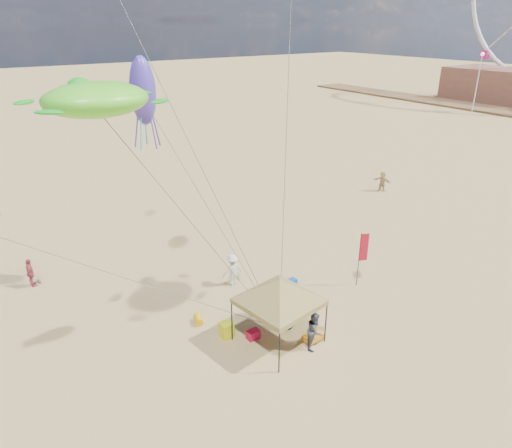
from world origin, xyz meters
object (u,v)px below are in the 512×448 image
object	(u,v)px
chair_green	(291,303)
person_near_c	(233,270)
person_near_b	(315,330)
lamp_north	(479,73)
beach_cart	(314,337)
feather_flag	(363,251)
chair_yellow	(226,330)
cooler_blue	(291,283)
canopy_tent	(280,282)
person_far_a	(30,273)
cooler_red	(253,334)
person_far_c	(382,181)
person_near_a	(275,298)

from	to	relation	value
chair_green	person_near_c	size ratio (longest dim) A/B	0.42
person_near_b	person_near_c	world-z (taller)	person_near_c
lamp_north	beach_cart	bearing A→B (deg)	-153.82
feather_flag	chair_yellow	world-z (taller)	feather_flag
cooler_blue	person_near_b	distance (m)	4.87
beach_cart	lamp_north	world-z (taller)	lamp_north
canopy_tent	person_far_a	world-z (taller)	canopy_tent
person_near_c	feather_flag	bearing A→B (deg)	146.84
cooler_red	person_near_c	xyz separation A→B (m)	(1.66, 4.22, 0.65)
feather_flag	person_near_c	bearing A→B (deg)	144.40
chair_yellow	person_far_a	size ratio (longest dim) A/B	0.45
feather_flag	person_far_c	xyz separation A→B (m)	(11.98, 9.02, -1.16)
chair_green	person_far_a	size ratio (longest dim) A/B	0.45
cooler_red	person_far_a	size ratio (longest dim) A/B	0.35
person_far_a	cooler_red	bearing A→B (deg)	-154.42
person_far_c	person_near_c	bearing A→B (deg)	-89.94
cooler_red	beach_cart	xyz separation A→B (m)	(1.98, -1.60, 0.01)
cooler_blue	lamp_north	bearing A→B (deg)	23.51
person_near_c	lamp_north	world-z (taller)	lamp_north
canopy_tent	beach_cart	size ratio (longest dim) A/B	6.10
canopy_tent	lamp_north	bearing A→B (deg)	24.96
cooler_red	feather_flag	bearing A→B (deg)	3.89
lamp_north	chair_yellow	bearing A→B (deg)	-156.88
cooler_blue	beach_cart	size ratio (longest dim) A/B	0.60
cooler_blue	beach_cart	world-z (taller)	cooler_blue
person_near_c	person_far_a	size ratio (longest dim) A/B	1.08
feather_flag	person_near_b	world-z (taller)	feather_flag
person_near_a	person_far_c	size ratio (longest dim) A/B	1.15
person_near_b	person_far_a	bearing A→B (deg)	89.70
person_near_b	person_far_c	bearing A→B (deg)	-2.51
feather_flag	chair_green	size ratio (longest dim) A/B	4.17
feather_flag	canopy_tent	bearing A→B (deg)	-168.88
cooler_blue	person_near_a	bearing A→B (deg)	-145.57
cooler_blue	person_near_b	world-z (taller)	person_near_b
chair_green	person_far_a	distance (m)	13.09
person_far_a	feather_flag	bearing A→B (deg)	-133.35
person_near_a	person_near_c	size ratio (longest dim) A/B	1.10
lamp_north	person_near_c	bearing A→B (deg)	-159.04
cooler_red	chair_yellow	world-z (taller)	chair_yellow
person_near_c	person_far_c	xyz separation A→B (m)	(17.22, 5.26, -0.04)
feather_flag	person_near_a	bearing A→B (deg)	175.67
person_near_b	person_near_c	bearing A→B (deg)	54.57
canopy_tent	chair_yellow	world-z (taller)	canopy_tent
chair_yellow	lamp_north	distance (m)	62.90
person_near_a	person_far_a	distance (m)	12.38
person_near_a	cooler_red	bearing A→B (deg)	-18.03
person_far_c	person_near_a	bearing A→B (deg)	-80.17
cooler_red	person_far_a	bearing A→B (deg)	124.46
chair_yellow	person_far_a	distance (m)	10.86
person_near_c	person_near_b	bearing A→B (deg)	93.15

